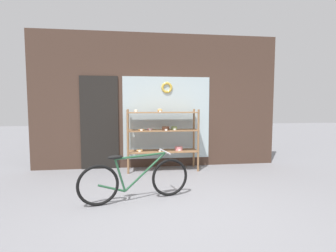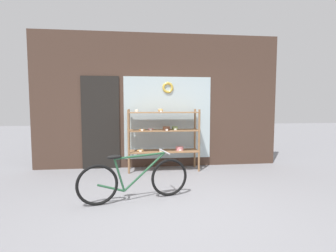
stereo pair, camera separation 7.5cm
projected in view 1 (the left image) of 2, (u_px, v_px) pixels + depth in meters
ground_plane at (176, 210)px, 3.67m from camera, size 30.00×30.00×0.00m
storefront_facade at (156, 102)px, 6.09m from camera, size 5.70×0.13×3.09m
display_case at (163, 134)px, 5.79m from camera, size 1.56×0.47×1.37m
bicycle at (135, 179)px, 3.98m from camera, size 1.69×0.57×0.74m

